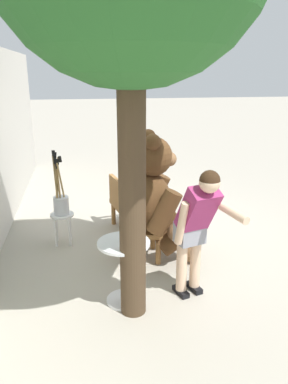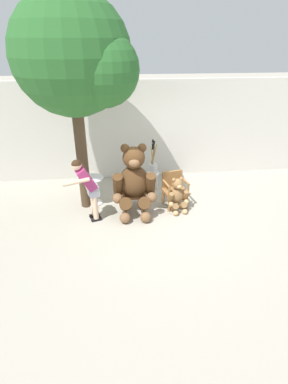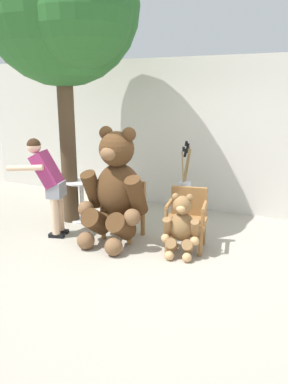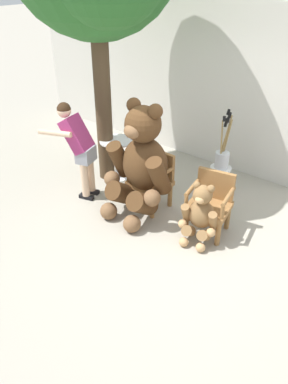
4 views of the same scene
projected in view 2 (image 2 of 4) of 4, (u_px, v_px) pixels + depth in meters
name	position (u px, v px, depth m)	size (l,w,h in m)	color
ground_plane	(157.00, 215.00, 7.20)	(60.00, 60.00, 0.00)	#A8A091
back_wall	(146.00, 130.00, 8.66)	(10.00, 0.16, 2.80)	beige
wooden_chair_left	(134.00, 190.00, 7.34)	(0.58, 0.54, 0.86)	olive
wooden_chair_right	(174.00, 188.00, 7.43)	(0.65, 0.62, 0.86)	olive
teddy_bear_large	(134.00, 181.00, 6.92)	(1.03, 0.98, 1.72)	#4C3019
teddy_bear_small	(177.00, 195.00, 7.20)	(0.54, 0.54, 0.87)	olive
person_visitor	(87.00, 185.00, 6.59)	(0.75, 0.62, 1.52)	black
white_stool	(153.00, 176.00, 8.31)	(0.34, 0.34, 0.46)	white
brush_bucket	(153.00, 166.00, 8.17)	(0.22, 0.22, 0.94)	silver
round_side_table	(93.00, 188.00, 7.49)	(0.56, 0.56, 0.72)	silver
patio_tree	(77.00, 59.00, 5.99)	(2.56, 2.44, 4.69)	#473523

